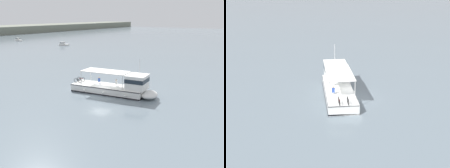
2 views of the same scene
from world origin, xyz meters
TOP-DOWN VIEW (x-y plane):
  - ground_plane at (0.00, 0.00)m, footprint 400.00×400.00m
  - ferry_main at (1.73, -1.92)m, footprint 4.80×13.03m
  - motorboat_outer_anchorage at (44.67, 76.65)m, footprint 1.55×3.68m
  - motorboat_off_bow at (42.74, 48.21)m, footprint 2.44×3.83m

SIDE VIEW (x-z plane):
  - ground_plane at x=0.00m, z-range 0.00..0.00m
  - motorboat_outer_anchorage at x=44.67m, z-range -0.09..1.17m
  - motorboat_off_bow at x=42.74m, z-range -0.09..1.17m
  - ferry_main at x=1.73m, z-range -1.65..3.67m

